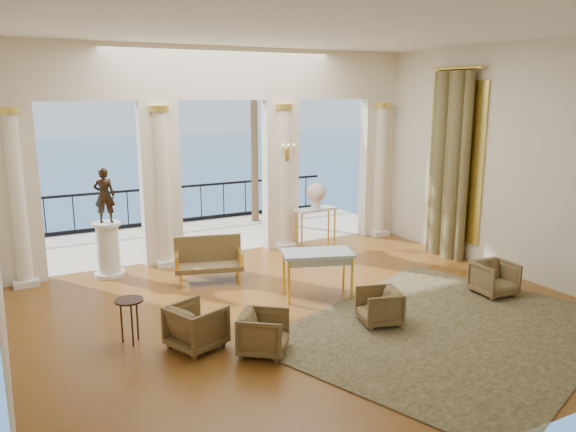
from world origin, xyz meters
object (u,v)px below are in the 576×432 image
game_table (317,256)px  console_table (316,215)px  armchair_a (264,331)px  armchair_b (494,277)px  armchair_c (379,305)px  settee (209,259)px  armchair_d (196,324)px  pedestal (108,250)px  side_table (129,306)px  statue (104,195)px

game_table → console_table: bearing=78.7°
armchair_a → armchair_b: bearing=-50.5°
armchair_a → armchair_c: bearing=-50.4°
armchair_a → settee: (0.40, 3.32, 0.10)m
armchair_a → console_table: 5.54m
armchair_c → armchair_d: armchair_d is taller
armchair_d → console_table: 5.62m
armchair_a → pedestal: size_ratio=0.60×
armchair_b → side_table: 6.29m
armchair_b → armchair_d: armchair_d is taller
pedestal → side_table: pedestal is taller
armchair_c → settee: bearing=-137.5°
armchair_d → settee: (1.17, 2.71, 0.07)m
armchair_a → armchair_c: size_ratio=1.05×
console_table → armchair_a: bearing=-133.4°
armchair_d → pedestal: bearing=-14.5°
game_table → statue: (-3.03, 2.94, 0.87)m
settee → pedestal: size_ratio=1.28×
armchair_d → settee: settee is taller
side_table → statue: bearing=84.6°
statue → side_table: (-0.31, -3.28, -1.05)m
armchair_d → game_table: bearing=-91.5°
armchair_a → game_table: (1.78, 1.54, 0.42)m
armchair_d → settee: bearing=-44.9°
armchair_b → side_table: (-6.20, 1.05, 0.23)m
armchair_a → armchair_d: armchair_d is taller
armchair_a → side_table: (-1.56, 1.20, 0.24)m
armchair_d → console_table: size_ratio=0.69×
armchair_c → side_table: (-3.60, 1.13, 0.26)m
armchair_d → pedestal: 3.91m
armchair_d → side_table: armchair_d is taller
armchair_c → pedestal: pedestal is taller
armchair_b → game_table: size_ratio=0.49×
console_table → game_table: bearing=-125.4°
settee → game_table: settee is taller
settee → side_table: 2.89m
armchair_a → side_table: size_ratio=0.98×
game_table → statue: size_ratio=1.28×
armchair_a → console_table: bearing=-0.5°
armchair_a → pedestal: pedestal is taller
statue → armchair_b: bearing=163.3°
armchair_b → settee: size_ratio=0.49×
side_table → console_table: bearing=32.4°
armchair_b → side_table: bearing=174.6°
pedestal → statue: 1.10m
settee → statue: statue is taller
armchair_a → side_table: bearing=90.1°
pedestal → statue: bearing=0.0°
armchair_d → pedestal: pedestal is taller
console_table → armchair_c: bearing=-113.1°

